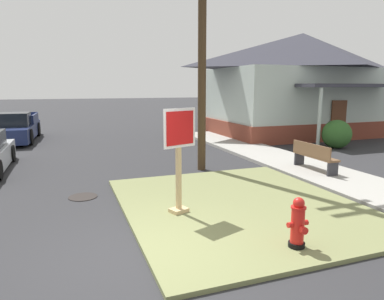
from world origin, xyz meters
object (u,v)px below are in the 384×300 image
(pickup_truck_navy, at_px, (14,129))
(utility_pole, at_px, (202,23))
(fire_hydrant, at_px, (298,224))
(stop_sign, at_px, (179,161))
(street_bench, at_px, (314,155))
(manhole_cover, at_px, (83,197))

(pickup_truck_navy, bearing_deg, utility_pole, -53.36)
(fire_hydrant, relative_size, pickup_truck_navy, 0.16)
(fire_hydrant, xyz_separation_m, pickup_truck_navy, (-5.95, 14.88, 0.13))
(stop_sign, xyz_separation_m, street_bench, (5.10, 2.04, -0.59))
(stop_sign, relative_size, utility_pole, 0.25)
(fire_hydrant, distance_m, pickup_truck_navy, 16.03)
(stop_sign, height_order, utility_pole, utility_pole)
(street_bench, relative_size, utility_pole, 0.20)
(pickup_truck_navy, bearing_deg, fire_hydrant, -68.20)
(stop_sign, distance_m, street_bench, 5.52)
(street_bench, bearing_deg, pickup_truck_navy, 132.45)
(manhole_cover, distance_m, utility_pole, 6.29)
(manhole_cover, xyz_separation_m, street_bench, (6.97, 0.00, 0.59))
(stop_sign, bearing_deg, pickup_truck_navy, 110.04)
(stop_sign, bearing_deg, fire_hydrant, -59.06)
(stop_sign, height_order, street_bench, stop_sign)
(stop_sign, xyz_separation_m, utility_pole, (2.00, 3.77, 3.47))
(fire_hydrant, xyz_separation_m, utility_pole, (0.66, 5.99, 4.18))
(utility_pole, bearing_deg, stop_sign, -117.93)
(fire_hydrant, height_order, utility_pole, utility_pole)
(stop_sign, height_order, manhole_cover, stop_sign)
(manhole_cover, relative_size, street_bench, 0.40)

